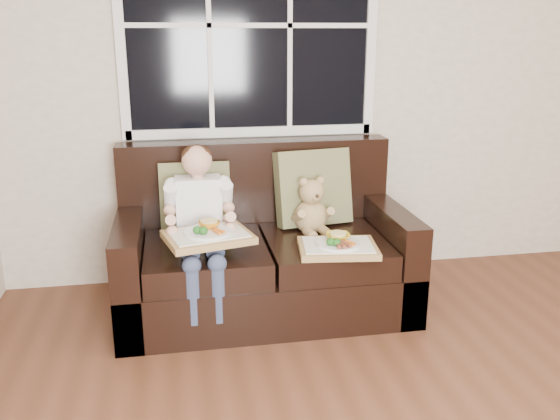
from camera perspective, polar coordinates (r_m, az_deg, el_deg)
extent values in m
cube|color=beige|center=(3.97, 6.30, 12.90)|extent=(4.50, 0.02, 2.70)
cube|color=black|center=(3.82, -2.95, 17.32)|extent=(1.50, 0.02, 1.25)
cube|color=silver|center=(3.86, -2.77, 7.55)|extent=(1.58, 0.04, 0.06)
cube|color=silver|center=(3.78, -15.24, 16.79)|extent=(0.06, 0.04, 1.37)
cube|color=silver|center=(3.98, 8.81, 17.14)|extent=(0.06, 0.04, 1.37)
cube|color=silver|center=(3.81, -2.92, 17.33)|extent=(1.50, 0.03, 0.03)
cube|color=black|center=(3.60, -1.49, -7.18)|extent=(1.70, 0.90, 0.30)
cube|color=black|center=(3.52, -14.13, -5.65)|extent=(0.15, 0.90, 0.60)
cube|color=black|center=(3.73, 10.37, -4.11)|extent=(0.15, 0.90, 0.60)
cube|color=black|center=(3.80, -2.42, 1.77)|extent=(1.70, 0.18, 0.66)
cube|color=black|center=(3.41, -7.15, -4.64)|extent=(0.68, 0.72, 0.15)
cube|color=black|center=(3.51, 4.35, -3.92)|extent=(0.68, 0.72, 0.15)
cube|color=olive|center=(3.61, -8.17, 1.26)|extent=(0.42, 0.20, 0.43)
cube|color=olive|center=(3.69, 3.19, 2.18)|extent=(0.49, 0.28, 0.48)
cube|color=white|center=(3.45, -7.82, 0.23)|extent=(0.26, 0.16, 0.36)
sphere|color=tan|center=(3.37, -8.00, 4.75)|extent=(0.17, 0.17, 0.17)
ellipsoid|color=#341D10|center=(3.38, -8.03, 5.22)|extent=(0.17, 0.17, 0.12)
cylinder|color=#2F3852|center=(3.30, -8.68, -3.23)|extent=(0.10, 0.32, 0.10)
cylinder|color=#2F3852|center=(3.31, -6.43, -3.11)|extent=(0.10, 0.32, 0.10)
cylinder|color=#2F3852|center=(3.13, -8.37, -8.20)|extent=(0.09, 0.09, 0.30)
cylinder|color=#2F3852|center=(3.14, -5.97, -8.06)|extent=(0.09, 0.09, 0.30)
cylinder|color=tan|center=(3.32, -10.42, 0.17)|extent=(0.07, 0.32, 0.25)
cylinder|color=tan|center=(3.33, -5.08, 0.44)|extent=(0.07, 0.32, 0.25)
ellipsoid|color=#9F8454|center=(3.58, 2.99, -0.65)|extent=(0.22, 0.20, 0.21)
sphere|color=#9F8454|center=(3.52, 3.08, 1.75)|extent=(0.17, 0.17, 0.15)
sphere|color=#9F8454|center=(3.50, 2.23, 2.72)|extent=(0.05, 0.05, 0.05)
sphere|color=#9F8454|center=(3.52, 3.92, 2.79)|extent=(0.05, 0.05, 0.05)
sphere|color=#9F8454|center=(3.47, 3.29, 1.27)|extent=(0.06, 0.06, 0.06)
sphere|color=black|center=(3.45, 3.39, 1.32)|extent=(0.02, 0.02, 0.02)
cylinder|color=#9F8454|center=(3.48, 2.63, -2.27)|extent=(0.07, 0.12, 0.06)
cylinder|color=#9F8454|center=(3.51, 4.16, -2.17)|extent=(0.07, 0.12, 0.06)
cube|color=#AD874E|center=(3.18, -6.93, -2.60)|extent=(0.51, 0.43, 0.04)
cube|color=beige|center=(3.18, -6.94, -2.24)|extent=(0.45, 0.37, 0.01)
cylinder|color=silver|center=(3.16, -6.94, -2.11)|extent=(0.25, 0.25, 0.02)
imported|color=orange|center=(3.20, -6.82, -1.39)|extent=(0.14, 0.14, 0.04)
cylinder|color=#F5E285|center=(3.20, -6.82, -1.30)|extent=(0.09, 0.09, 0.02)
ellipsoid|color=#236620|center=(3.11, -7.97, -1.91)|extent=(0.05, 0.05, 0.04)
ellipsoid|color=#236620|center=(3.10, -7.38, -1.97)|extent=(0.05, 0.05, 0.04)
cylinder|color=#D36017|center=(3.12, -6.02, -2.06)|extent=(0.05, 0.07, 0.02)
cube|color=#AD874E|center=(3.29, 5.57, -3.68)|extent=(0.47, 0.38, 0.04)
cube|color=beige|center=(3.28, 5.58, -3.34)|extent=(0.41, 0.32, 0.01)
cylinder|color=silver|center=(3.27, 5.64, -3.23)|extent=(0.24, 0.24, 0.02)
imported|color=gold|center=(3.31, 5.61, -2.56)|extent=(0.15, 0.15, 0.03)
cylinder|color=#F5E285|center=(3.30, 5.61, -2.46)|extent=(0.09, 0.09, 0.02)
ellipsoid|color=#236620|center=(3.21, 4.88, -3.07)|extent=(0.04, 0.04, 0.04)
ellipsoid|color=#236620|center=(3.20, 5.48, -3.12)|extent=(0.04, 0.04, 0.04)
cylinder|color=#D36017|center=(3.24, 6.64, -3.18)|extent=(0.05, 0.07, 0.02)
cylinder|color=brown|center=(3.20, 5.97, -3.31)|extent=(0.03, 0.09, 0.02)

